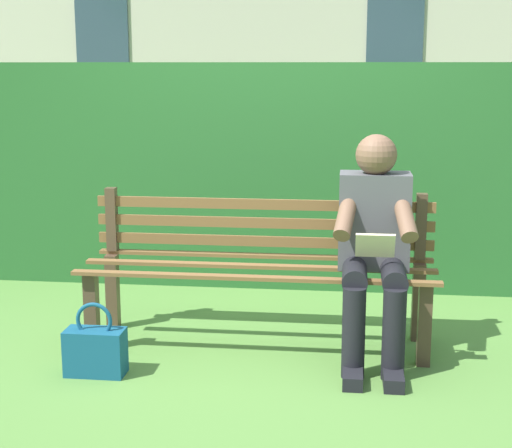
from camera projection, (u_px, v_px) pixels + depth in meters
ground at (258, 345)px, 4.43m from camera, size 60.00×60.00×0.00m
park_bench at (260, 263)px, 4.42m from camera, size 1.96×0.55×0.85m
person_seated at (374, 242)px, 4.12m from camera, size 0.44×0.73×1.20m
hedge_backdrop at (272, 167)px, 5.72m from camera, size 6.32×0.81×1.67m
handbag at (95, 350)px, 3.98m from camera, size 0.30×0.15×0.38m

